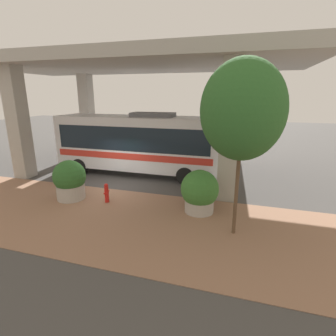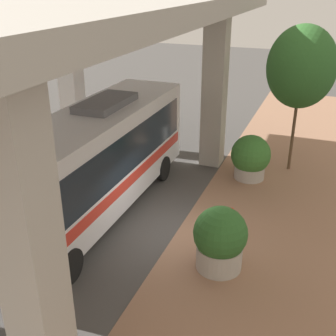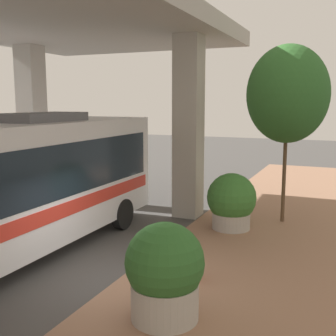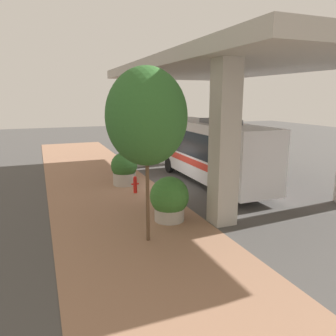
{
  "view_description": "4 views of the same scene",
  "coord_description": "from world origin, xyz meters",
  "px_view_note": "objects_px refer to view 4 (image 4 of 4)",
  "views": [
    {
      "loc": [
        -11.63,
        -6.74,
        4.87
      ],
      "look_at": [
        0.64,
        -3.02,
        1.24
      ],
      "focal_mm": 28.0,
      "sensor_mm": 36.0,
      "label": 1
    },
    {
      "loc": [
        -3.91,
        10.78,
        7.57
      ],
      "look_at": [
        0.55,
        -0.77,
        1.94
      ],
      "focal_mm": 45.0,
      "sensor_mm": 36.0,
      "label": 2
    },
    {
      "loc": [
        -4.77,
        8.02,
        4.13
      ],
      "look_at": [
        -0.08,
        -2.85,
        2.26
      ],
      "focal_mm": 45.0,
      "sensor_mm": 36.0,
      "label": 3
    },
    {
      "loc": [
        -6.13,
        -16.89,
        5.03
      ],
      "look_at": [
        -0.4,
        -2.37,
        1.6
      ],
      "focal_mm": 35.0,
      "sensor_mm": 36.0,
      "label": 4
    }
  ],
  "objects_px": {
    "fire_hydrant": "(135,185)",
    "street_tree_near": "(146,117)",
    "planter_front": "(169,199)",
    "planter_middle": "(124,169)",
    "bus": "(210,149)"
  },
  "relations": [
    {
      "from": "bus",
      "to": "street_tree_near",
      "type": "distance_m",
      "value": 8.8
    },
    {
      "from": "fire_hydrant",
      "to": "planter_front",
      "type": "height_order",
      "value": "planter_front"
    },
    {
      "from": "fire_hydrant",
      "to": "street_tree_near",
      "type": "bearing_deg",
      "value": -101.55
    },
    {
      "from": "fire_hydrant",
      "to": "planter_front",
      "type": "xyz_separation_m",
      "value": [
        0.24,
        -4.29,
        0.44
      ]
    },
    {
      "from": "planter_front",
      "to": "planter_middle",
      "type": "height_order",
      "value": "planter_middle"
    },
    {
      "from": "planter_front",
      "to": "street_tree_near",
      "type": "xyz_separation_m",
      "value": [
        -1.42,
        -1.52,
        3.46
      ]
    },
    {
      "from": "fire_hydrant",
      "to": "planter_middle",
      "type": "bearing_deg",
      "value": 93.27
    },
    {
      "from": "planter_middle",
      "to": "street_tree_near",
      "type": "height_order",
      "value": "street_tree_near"
    },
    {
      "from": "bus",
      "to": "street_tree_near",
      "type": "bearing_deg",
      "value": -133.36
    },
    {
      "from": "bus",
      "to": "fire_hydrant",
      "type": "distance_m",
      "value": 4.93
    },
    {
      "from": "bus",
      "to": "fire_hydrant",
      "type": "relative_size",
      "value": 10.86
    },
    {
      "from": "bus",
      "to": "street_tree_near",
      "type": "relative_size",
      "value": 1.68
    },
    {
      "from": "fire_hydrant",
      "to": "street_tree_near",
      "type": "distance_m",
      "value": 7.1
    },
    {
      "from": "bus",
      "to": "fire_hydrant",
      "type": "height_order",
      "value": "bus"
    },
    {
      "from": "planter_front",
      "to": "planter_middle",
      "type": "xyz_separation_m",
      "value": [
        -0.34,
        6.15,
        0.03
      ]
    }
  ]
}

